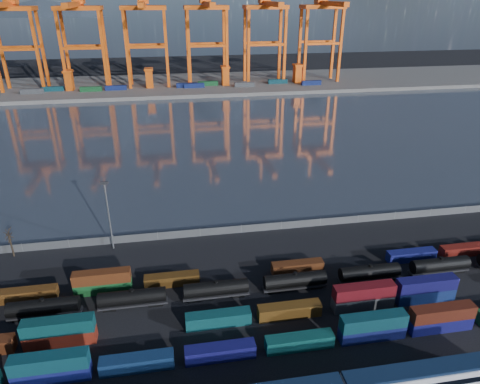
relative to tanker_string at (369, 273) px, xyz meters
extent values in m
plane|color=black|center=(-22.08, -4.80, -1.96)|extent=(700.00, 700.00, 0.00)
plane|color=#303946|center=(-22.08, 100.20, -1.95)|extent=(700.00, 700.00, 0.00)
cube|color=#514F4C|center=(-22.08, 205.20, -0.96)|extent=(700.00, 70.00, 2.00)
cube|color=silver|center=(-3.66, -26.67, 1.00)|extent=(25.54, 3.07, 3.88)
cube|color=#0E1D36|center=(-3.66, -26.67, 3.20)|extent=(25.54, 2.76, 0.51)
cube|color=gold|center=(-3.66, -26.67, 0.19)|extent=(25.57, 3.16, 0.37)
cube|color=black|center=(-3.66, -26.67, 1.41)|extent=(25.57, 3.16, 1.02)
cube|color=black|center=(5.28, -26.67, -1.60)|extent=(3.07, 2.04, 0.72)
cube|color=navy|center=(-57.51, -14.95, -0.74)|extent=(11.27, 2.29, 2.44)
cube|color=#0D3C47|center=(-57.51, -14.95, 1.71)|extent=(11.27, 2.29, 2.44)
cube|color=navy|center=(-45.05, -14.95, -0.74)|extent=(11.27, 2.29, 2.44)
cube|color=#13125A|center=(-32.12, -14.95, -0.74)|extent=(11.27, 2.29, 2.44)
cube|color=#0D4643|center=(-19.08, -14.95, -0.74)|extent=(11.27, 2.29, 2.44)
cube|color=#0F154F|center=(-6.47, -14.95, -0.74)|extent=(11.27, 2.29, 2.44)
cube|color=#0C3943|center=(-6.47, -14.95, 1.71)|extent=(11.27, 2.29, 2.44)
cube|color=#111157|center=(6.05, -14.95, -0.74)|extent=(11.27, 2.29, 2.44)
cube|color=#4E1B0F|center=(6.05, -14.95, 1.71)|extent=(11.27, 2.29, 2.44)
cube|color=maroon|center=(-57.79, -7.36, -0.72)|extent=(11.47, 2.33, 2.49)
cube|color=#0C3C3F|center=(-57.79, -7.36, 1.77)|extent=(11.47, 2.33, 2.49)
cube|color=#0D4448|center=(-31.48, -7.36, -0.72)|extent=(11.47, 2.33, 2.49)
cube|color=#583711|center=(-18.64, -7.36, -0.72)|extent=(11.47, 2.33, 2.49)
cube|color=#3B3D40|center=(-4.66, -7.36, -0.72)|extent=(11.47, 2.33, 2.49)
cube|color=#5E0E15|center=(-4.66, -7.36, 1.77)|extent=(11.47, 2.33, 2.49)
cube|color=navy|center=(7.74, -7.36, -0.72)|extent=(11.47, 2.33, 2.49)
cube|color=#121050|center=(7.74, -7.36, 1.77)|extent=(11.47, 2.33, 2.49)
cube|color=#583211|center=(-66.29, 5.44, -0.78)|extent=(10.85, 2.21, 2.35)
cube|color=#165323|center=(-52.42, 5.44, -0.78)|extent=(10.85, 2.21, 2.35)
cube|color=#5D2A12|center=(-52.42, 5.44, 1.57)|extent=(10.85, 2.21, 2.35)
cube|color=#4E2F0F|center=(-39.19, 5.44, -0.78)|extent=(10.85, 2.21, 2.35)
cube|color=#512610|center=(-13.32, 5.44, -0.78)|extent=(10.85, 2.21, 2.35)
cube|color=navy|center=(12.35, 5.44, -0.78)|extent=(10.85, 2.21, 2.35)
cube|color=maroon|center=(24.95, 5.44, -0.78)|extent=(10.85, 2.21, 2.35)
cylinder|color=black|center=(-62.00, 0.00, 0.21)|extent=(12.23, 2.73, 2.73)
cylinder|color=black|center=(-62.00, 0.00, 1.71)|extent=(0.75, 0.75, 0.47)
cube|color=black|center=(-62.00, 0.00, -1.30)|extent=(12.70, 1.88, 0.38)
cube|color=black|center=(-66.23, 0.00, -1.68)|extent=(2.35, 1.69, 0.56)
cube|color=black|center=(-57.77, 0.00, -1.68)|extent=(2.35, 1.69, 0.56)
cylinder|color=black|center=(-46.50, 0.00, 0.21)|extent=(12.23, 2.73, 2.73)
cylinder|color=black|center=(-46.50, 0.00, 1.71)|extent=(0.75, 0.75, 0.47)
cube|color=black|center=(-46.50, 0.00, -1.30)|extent=(12.70, 1.88, 0.38)
cube|color=black|center=(-50.73, 0.00, -1.68)|extent=(2.35, 1.69, 0.56)
cube|color=black|center=(-42.27, 0.00, -1.68)|extent=(2.35, 1.69, 0.56)
cylinder|color=black|center=(-31.00, 0.00, 0.21)|extent=(12.23, 2.73, 2.73)
cylinder|color=black|center=(-31.00, 0.00, 1.71)|extent=(0.75, 0.75, 0.47)
cube|color=black|center=(-31.00, 0.00, -1.30)|extent=(12.70, 1.88, 0.38)
cube|color=black|center=(-35.23, 0.00, -1.68)|extent=(2.35, 1.69, 0.56)
cube|color=black|center=(-26.77, 0.00, -1.68)|extent=(2.35, 1.69, 0.56)
cylinder|color=black|center=(-15.50, 0.00, 0.21)|extent=(12.23, 2.73, 2.73)
cylinder|color=black|center=(-15.50, 0.00, 1.71)|extent=(0.75, 0.75, 0.47)
cube|color=black|center=(-15.50, 0.00, -1.30)|extent=(12.70, 1.88, 0.38)
cube|color=black|center=(-19.73, 0.00, -1.68)|extent=(2.35, 1.69, 0.56)
cube|color=black|center=(-11.27, 0.00, -1.68)|extent=(2.35, 1.69, 0.56)
cylinder|color=black|center=(0.00, 0.00, 0.21)|extent=(12.23, 2.73, 2.73)
cylinder|color=black|center=(0.00, 0.00, 1.71)|extent=(0.75, 0.75, 0.47)
cube|color=black|center=(0.00, 0.00, -1.30)|extent=(12.70, 1.88, 0.38)
cube|color=black|center=(-4.23, 0.00, -1.68)|extent=(2.35, 1.69, 0.56)
cube|color=black|center=(4.23, 0.00, -1.68)|extent=(2.35, 1.69, 0.56)
cylinder|color=black|center=(15.50, 0.00, 0.21)|extent=(12.23, 2.73, 2.73)
cylinder|color=black|center=(15.50, 0.00, 1.71)|extent=(0.75, 0.75, 0.47)
cube|color=black|center=(15.50, 0.00, -1.30)|extent=(12.70, 1.88, 0.38)
cube|color=black|center=(11.27, 0.00, -1.68)|extent=(2.35, 1.69, 0.56)
cube|color=black|center=(19.73, 0.00, -1.68)|extent=(2.35, 1.69, 0.56)
cube|color=#595B5E|center=(-22.08, 23.20, -0.96)|extent=(160.00, 0.06, 2.00)
cylinder|color=slate|center=(-72.08, 23.20, -0.86)|extent=(0.12, 0.12, 2.20)
cylinder|color=slate|center=(-62.08, 23.20, -0.86)|extent=(0.12, 0.12, 2.20)
cylinder|color=slate|center=(-52.08, 23.20, -0.86)|extent=(0.12, 0.12, 2.20)
cylinder|color=slate|center=(-42.08, 23.20, -0.86)|extent=(0.12, 0.12, 2.20)
cylinder|color=slate|center=(-32.08, 23.20, -0.86)|extent=(0.12, 0.12, 2.20)
cylinder|color=slate|center=(-22.08, 23.20, -0.86)|extent=(0.12, 0.12, 2.20)
cylinder|color=slate|center=(-12.08, 23.20, -0.86)|extent=(0.12, 0.12, 2.20)
cylinder|color=slate|center=(-2.08, 23.20, -0.86)|extent=(0.12, 0.12, 2.20)
cylinder|color=slate|center=(7.92, 23.20, -0.86)|extent=(0.12, 0.12, 2.20)
cylinder|color=slate|center=(17.92, 23.20, -0.86)|extent=(0.12, 0.12, 2.20)
cylinder|color=slate|center=(27.92, 23.20, -0.86)|extent=(0.12, 0.12, 2.20)
cylinder|color=slate|center=(37.92, 23.20, -0.86)|extent=(0.12, 0.12, 2.20)
cylinder|color=black|center=(-73.54, 21.64, 0.66)|extent=(0.38, 0.38, 5.24)
cylinder|color=black|center=(-73.54, 21.64, 2.85)|extent=(0.29, 1.87, 2.58)
cylinder|color=black|center=(-73.54, 21.64, 3.05)|extent=(1.80, 0.28, 2.10)
cylinder|color=black|center=(-73.54, 21.64, 3.25)|extent=(0.28, 1.79, 2.95)
cylinder|color=black|center=(-73.54, 21.64, 3.45)|extent=(1.83, 0.31, 1.83)
cylinder|color=black|center=(-73.54, 21.64, 3.65)|extent=(1.20, 1.60, 1.37)
cylinder|color=black|center=(-73.54, 21.64, 3.85)|extent=(1.40, 1.38, 1.57)
cylinder|color=black|center=(-73.54, 21.64, 4.05)|extent=(1.57, 1.18, 2.29)
cylinder|color=slate|center=(-52.08, 21.20, 6.04)|extent=(0.36, 0.36, 16.00)
cube|color=black|center=(-52.08, 21.20, 14.34)|extent=(1.60, 0.40, 0.60)
cube|color=#E75410|center=(-128.14, 206.23, 20.68)|extent=(1.61, 1.61, 45.28)
cube|color=#E75410|center=(-106.01, 194.16, 20.68)|extent=(1.61, 1.61, 45.28)
cube|color=#E75410|center=(-106.01, 206.23, 20.68)|extent=(1.61, 1.61, 45.28)
cube|color=#E75410|center=(-117.08, 194.16, 22.94)|extent=(22.14, 1.41, 1.41)
cube|color=#E75410|center=(-117.08, 206.23, 22.94)|extent=(22.14, 1.41, 1.41)
cube|color=#E75410|center=(-117.08, 200.20, 43.32)|extent=(25.15, 14.09, 2.21)
cube|color=#E75410|center=(-117.08, 188.12, 45.33)|extent=(3.02, 48.29, 2.52)
cube|color=#E75410|center=(-93.14, 194.16, 20.68)|extent=(1.61, 1.61, 45.28)
cube|color=#E75410|center=(-93.14, 206.23, 20.68)|extent=(1.61, 1.61, 45.28)
cube|color=#E75410|center=(-71.01, 194.16, 20.68)|extent=(1.61, 1.61, 45.28)
cube|color=#E75410|center=(-71.01, 206.23, 20.68)|extent=(1.61, 1.61, 45.28)
cube|color=#E75410|center=(-82.08, 194.16, 22.94)|extent=(22.14, 1.41, 1.41)
cube|color=#E75410|center=(-82.08, 206.23, 22.94)|extent=(22.14, 1.41, 1.41)
cube|color=#E75410|center=(-82.08, 200.20, 43.32)|extent=(25.15, 14.09, 2.21)
cube|color=#E75410|center=(-82.08, 188.12, 45.33)|extent=(3.02, 48.29, 2.52)
cube|color=#E75410|center=(-58.14, 194.16, 20.68)|extent=(1.61, 1.61, 45.28)
cube|color=#E75410|center=(-58.14, 206.23, 20.68)|extent=(1.61, 1.61, 45.28)
cube|color=#E75410|center=(-36.01, 194.16, 20.68)|extent=(1.61, 1.61, 45.28)
cube|color=#E75410|center=(-36.01, 206.23, 20.68)|extent=(1.61, 1.61, 45.28)
cube|color=#E75410|center=(-47.08, 194.16, 22.94)|extent=(22.14, 1.41, 1.41)
cube|color=#E75410|center=(-47.08, 206.23, 22.94)|extent=(22.14, 1.41, 1.41)
cube|color=#E75410|center=(-47.08, 200.20, 43.32)|extent=(25.15, 14.09, 2.21)
cube|color=#E75410|center=(-47.08, 188.12, 45.33)|extent=(3.02, 48.29, 2.52)
cube|color=#E75410|center=(-23.14, 194.16, 20.68)|extent=(1.61, 1.61, 45.28)
cube|color=#E75410|center=(-23.14, 206.23, 20.68)|extent=(1.61, 1.61, 45.28)
cube|color=#E75410|center=(-1.01, 194.16, 20.68)|extent=(1.61, 1.61, 45.28)
cube|color=#E75410|center=(-1.01, 206.23, 20.68)|extent=(1.61, 1.61, 45.28)
cube|color=#E75410|center=(-12.08, 194.16, 22.94)|extent=(22.14, 1.41, 1.41)
cube|color=#E75410|center=(-12.08, 206.23, 22.94)|extent=(22.14, 1.41, 1.41)
cube|color=#E75410|center=(-12.08, 200.20, 43.32)|extent=(25.15, 14.09, 2.21)
cube|color=#E75410|center=(-12.08, 188.12, 45.33)|extent=(3.02, 48.29, 2.52)
cube|color=#E75410|center=(11.86, 194.16, 20.68)|extent=(1.61, 1.61, 45.28)
cube|color=#E75410|center=(11.86, 206.23, 20.68)|extent=(1.61, 1.61, 45.28)
cube|color=#E75410|center=(33.99, 194.16, 20.68)|extent=(1.61, 1.61, 45.28)
cube|color=#E75410|center=(33.99, 206.23, 20.68)|extent=(1.61, 1.61, 45.28)
cube|color=#E75410|center=(22.92, 194.16, 22.94)|extent=(22.14, 1.41, 1.41)
cube|color=#E75410|center=(22.92, 206.23, 22.94)|extent=(22.14, 1.41, 1.41)
cube|color=#E75410|center=(22.92, 200.20, 43.32)|extent=(25.15, 14.09, 2.21)
cube|color=#E75410|center=(22.92, 188.12, 45.33)|extent=(3.02, 48.29, 2.52)
cube|color=#E75410|center=(46.86, 194.16, 20.68)|extent=(1.61, 1.61, 45.28)
cube|color=#E75410|center=(46.86, 206.23, 20.68)|extent=(1.61, 1.61, 45.28)
cube|color=#E75410|center=(68.99, 194.16, 20.68)|extent=(1.61, 1.61, 45.28)
cube|color=#E75410|center=(68.99, 206.23, 20.68)|extent=(1.61, 1.61, 45.28)
cube|color=#E75410|center=(57.92, 194.16, 22.94)|extent=(22.14, 1.41, 1.41)
cube|color=#E75410|center=(57.92, 206.23, 22.94)|extent=(22.14, 1.41, 1.41)
cube|color=#E75410|center=(57.92, 200.20, 43.32)|extent=(25.15, 14.09, 2.21)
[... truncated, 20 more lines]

